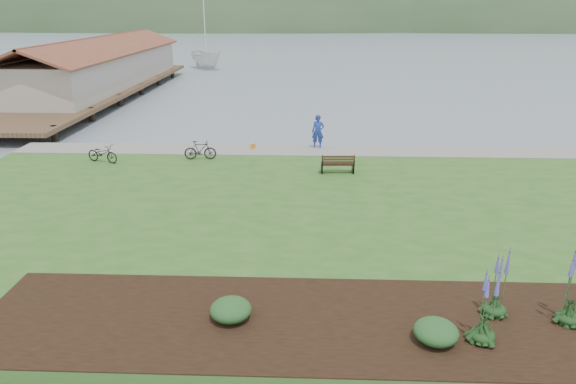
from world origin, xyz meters
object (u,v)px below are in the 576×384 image
Objects in this scene: park_bench at (338,164)px; bicycle_a at (102,153)px; person at (318,129)px; sailboat at (207,69)px.

bicycle_a is at bearing 170.56° from park_bench.
person is 1.23× the size of bicycle_a.
sailboat is (-15.16, 46.01, -0.89)m from park_bench.
person is (-0.91, 4.66, 0.64)m from park_bench.
bicycle_a is 0.06× the size of sailboat.
park_bench is at bearing -112.53° from sailboat.
park_bench is 4.79m from person.
bicycle_a is at bearing -127.04° from sailboat.
sailboat is (-14.26, 41.35, -1.54)m from person.
person is at bearing 98.09° from park_bench.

